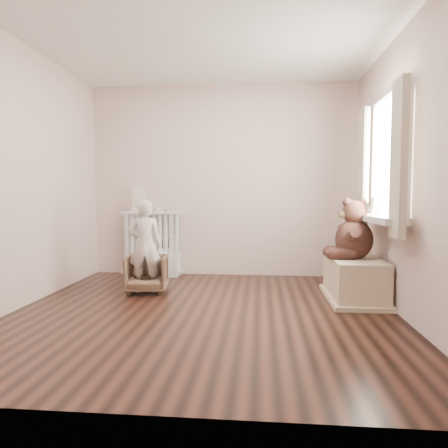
# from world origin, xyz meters

# --- Properties ---
(floor) EXTENTS (3.60, 3.60, 0.01)m
(floor) POSITION_xyz_m (0.00, 0.00, 0.00)
(floor) COLOR black
(floor) RESTS_ON ground
(ceiling) EXTENTS (3.60, 3.60, 0.01)m
(ceiling) POSITION_xyz_m (0.00, 0.00, 2.60)
(ceiling) COLOR white
(ceiling) RESTS_ON ground
(back_wall) EXTENTS (3.60, 0.02, 2.60)m
(back_wall) POSITION_xyz_m (0.00, 1.80, 1.30)
(back_wall) COLOR beige
(back_wall) RESTS_ON ground
(front_wall) EXTENTS (3.60, 0.02, 2.60)m
(front_wall) POSITION_xyz_m (0.00, -1.80, 1.30)
(front_wall) COLOR beige
(front_wall) RESTS_ON ground
(left_wall) EXTENTS (0.02, 3.60, 2.60)m
(left_wall) POSITION_xyz_m (-1.80, 0.00, 1.30)
(left_wall) COLOR beige
(left_wall) RESTS_ON ground
(right_wall) EXTENTS (0.02, 3.60, 2.60)m
(right_wall) POSITION_xyz_m (1.80, 0.00, 1.30)
(right_wall) COLOR beige
(right_wall) RESTS_ON ground
(window) EXTENTS (0.03, 0.90, 1.10)m
(window) POSITION_xyz_m (1.76, 0.30, 1.45)
(window) COLOR white
(window) RESTS_ON right_wall
(window_sill) EXTENTS (0.22, 1.10, 0.06)m
(window_sill) POSITION_xyz_m (1.67, 0.30, 0.87)
(window_sill) COLOR silver
(window_sill) RESTS_ON right_wall
(curtain_left) EXTENTS (0.06, 0.26, 1.30)m
(curtain_left) POSITION_xyz_m (1.65, -0.27, 1.39)
(curtain_left) COLOR beige
(curtain_left) RESTS_ON right_wall
(curtain_right) EXTENTS (0.06, 0.26, 1.30)m
(curtain_right) POSITION_xyz_m (1.65, 0.87, 1.39)
(curtain_right) COLOR beige
(curtain_right) RESTS_ON right_wall
(radiator) EXTENTS (0.83, 0.16, 0.88)m
(radiator) POSITION_xyz_m (-0.97, 1.68, 0.39)
(radiator) COLOR silver
(radiator) RESTS_ON floor
(paper_doll) EXTENTS (0.20, 0.02, 0.33)m
(paper_doll) POSITION_xyz_m (-1.13, 1.68, 1.05)
(paper_doll) COLOR beige
(paper_doll) RESTS_ON radiator
(tin_a) EXTENTS (0.09, 0.09, 0.06)m
(tin_a) POSITION_xyz_m (-0.89, 1.68, 0.91)
(tin_a) COLOR #A59E8C
(tin_a) RESTS_ON radiator
(tin_b) EXTENTS (0.08, 0.08, 0.04)m
(tin_b) POSITION_xyz_m (-0.74, 1.68, 0.90)
(tin_b) COLOR #A59E8C
(tin_b) RESTS_ON radiator
(toy_vanity) EXTENTS (0.36, 0.26, 0.57)m
(toy_vanity) POSITION_xyz_m (-0.76, 1.65, 0.28)
(toy_vanity) COLOR silver
(toy_vanity) RESTS_ON floor
(armchair) EXTENTS (0.50, 0.52, 0.42)m
(armchair) POSITION_xyz_m (-0.76, 0.71, 0.21)
(armchair) COLOR brown
(armchair) RESTS_ON floor
(child) EXTENTS (0.41, 0.30, 1.04)m
(child) POSITION_xyz_m (-0.76, 0.66, 0.54)
(child) COLOR silver
(child) RESTS_ON armchair
(toy_bench) EXTENTS (0.50, 0.94, 0.44)m
(toy_bench) POSITION_xyz_m (1.52, 0.60, 0.20)
(toy_bench) COLOR beige
(toy_bench) RESTS_ON floor
(teddy_bear) EXTENTS (0.51, 0.40, 0.62)m
(teddy_bear) POSITION_xyz_m (1.50, 0.57, 0.67)
(teddy_bear) COLOR #321B15
(teddy_bear) RESTS_ON toy_bench
(plush_cat) EXTENTS (0.17, 0.25, 0.20)m
(plush_cat) POSITION_xyz_m (1.66, 0.54, 1.00)
(plush_cat) COLOR gray
(plush_cat) RESTS_ON window_sill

